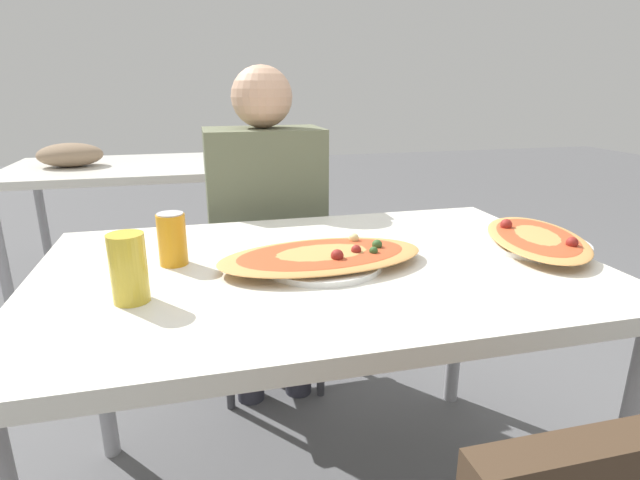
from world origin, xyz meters
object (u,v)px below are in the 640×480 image
dining_table (320,290)px  chair_far_seated (263,252)px  person_seated (266,210)px  pizza_second (536,239)px  soda_can (172,239)px  pizza_main (321,257)px  drink_glass (129,268)px

dining_table → chair_far_seated: (-0.04, 0.76, -0.15)m
person_seated → pizza_second: bearing=133.5°
soda_can → pizza_second: soda_can is taller
pizza_main → drink_glass: size_ratio=3.68×
person_seated → soda_can: (-0.30, -0.56, 0.08)m
drink_glass → pizza_second: drink_glass is taller
pizza_main → pizza_second: (0.58, 0.00, -0.00)m
pizza_main → dining_table: bearing=80.2°
dining_table → pizza_main: 0.09m
person_seated → pizza_main: 0.66m
pizza_main → soda_can: bearing=164.2°
pizza_main → drink_glass: bearing=-165.7°
person_seated → pizza_main: size_ratio=2.36×
person_seated → pizza_second: (0.62, -0.66, 0.04)m
drink_glass → person_seated: bearing=63.9°
chair_far_seated → pizza_second: (0.62, -0.77, 0.24)m
soda_can → drink_glass: 0.21m
person_seated → pizza_second: 0.90m
drink_glass → dining_table: bearing=16.2°
chair_far_seated → pizza_second: bearing=128.8°
chair_far_seated → pizza_main: bearing=92.8°
chair_far_seated → person_seated: person_seated is taller
person_seated → drink_glass: bearing=63.9°
pizza_second → pizza_main: bearing=-179.9°
person_seated → pizza_main: person_seated is taller
pizza_main → person_seated: bearing=93.2°
pizza_main → pizza_second: bearing=0.1°
soda_can → dining_table: bearing=-13.3°
pizza_main → chair_far_seated: bearing=92.8°
pizza_main → pizza_second: 0.58m
chair_far_seated → soda_can: bearing=66.2°
dining_table → soda_can: (-0.34, 0.08, 0.13)m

